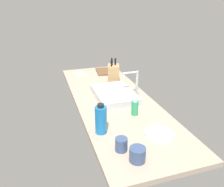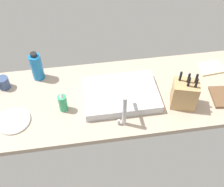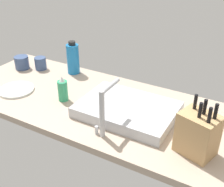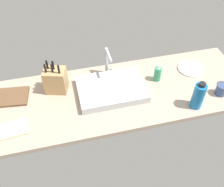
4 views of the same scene
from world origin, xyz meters
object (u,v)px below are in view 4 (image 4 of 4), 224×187
Objects in this scene: soap_bottle at (158,73)px; water_bottle at (198,96)px; faucet at (107,60)px; dish_towel at (12,129)px; dinner_plate at (191,68)px; ceramic_cup at (221,90)px; knife_block at (56,80)px; sink_basin at (111,89)px; cutting_board at (9,97)px.

soap_bottle is 0.67× the size of water_bottle.
faucet is 1.22× the size of dish_towel.
soap_bottle reaches higher than dinner_plate.
ceramic_cup reaches higher than dish_towel.
knife_block reaches higher than faucet.
water_bottle reaches higher than dinner_plate.
dinner_plate is 2.45× the size of ceramic_cup.
faucet is 37.99cm from soap_bottle.
sink_basin is 66.82cm from dinner_plate.
faucet reaches higher than dish_towel.
dinner_plate is 1.07× the size of dish_towel.
cutting_board is 148.11cm from ceramic_cup.
sink_basin is 2.34× the size of dinner_plate.
dish_towel is (3.34, -28.63, -0.30)cm from cutting_board.
knife_block reaches higher than ceramic_cup.
knife_block is (-38.74, -7.59, -4.55)cm from faucet.
sink_basin is at bearing 14.61° from dish_towel.
ceramic_cup is (144.75, -31.24, 3.18)cm from cutting_board.
cutting_board reaches higher than dinner_plate.
sink_basin is at bearing 164.73° from ceramic_cup.
sink_basin is 1.75× the size of cutting_board.
dish_towel is (-69.24, -36.51, -13.21)cm from faucet.
cutting_board is at bearing -162.85° from knife_block.
faucet is at bearing 171.67° from dinner_plate.
faucet is at bearing 151.54° from ceramic_cup.
dinner_plate is at bearing 9.53° from soap_bottle.
ceramic_cup is (72.17, -39.12, -9.73)cm from faucet.
ceramic_cup is (22.11, 6.21, -5.66)cm from water_bottle.
knife_block is at bearing 43.48° from dish_towel.
ceramic_cup is at bearing 0.79° from knife_block.
ceramic_cup reaches higher than sink_basin.
dinner_plate is at bearing 68.40° from water_bottle.
knife_block reaches higher than dinner_plate.
dinner_plate is 136.24cm from dish_towel.
water_bottle is (51.88, -26.41, 7.02)cm from sink_basin.
water_bottle reaches higher than cutting_board.
ceramic_cup is (73.99, -20.19, 1.35)cm from sink_basin.
cutting_board is 136.87cm from dinner_plate.
ceramic_cup is (37.89, -24.67, -2.01)cm from soap_bottle.
faucet is at bearing 6.20° from cutting_board.
knife_block reaches higher than water_bottle.
water_bottle is (50.06, -45.34, -4.07)cm from faucet.
ceramic_cup is (141.41, -2.61, 3.48)cm from dish_towel.
ceramic_cup is at bearing -12.18° from cutting_board.
cutting_board is at bearing 167.82° from ceramic_cup.
soap_bottle is 1.72× the size of ceramic_cup.
dish_towel is at bearing -168.53° from dinner_plate.
knife_block is at bearing 178.98° from dinner_plate.
cutting_board is 107.18cm from soap_bottle.
cutting_board is at bearing 171.12° from sink_basin.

